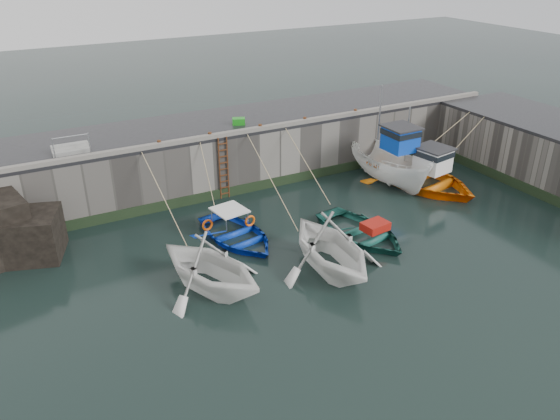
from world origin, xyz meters
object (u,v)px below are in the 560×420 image
boat_near_navy (361,236)px  bollard_d (305,120)px  boat_far_white (391,165)px  bollard_e (355,112)px  ladder (224,169)px  bollard_a (159,143)px  boat_far_orange (421,178)px  bollard_c (260,127)px  boat_near_white (211,288)px  boat_near_blue (237,239)px  bollard_b (210,135)px  boat_near_blacktrim (329,269)px  fish_crate (239,121)px

boat_near_navy → bollard_d: bearing=73.2°
boat_far_white → bollard_e: boat_far_white is taller
ladder → bollard_a: (-3.00, 0.34, 1.71)m
boat_far_orange → bollard_e: boat_far_orange is taller
bollard_c → bollard_e: size_ratio=1.00×
ladder → boat_near_navy: (3.69, -6.55, -1.59)m
boat_far_white → bollard_c: (-6.41, 2.63, 2.30)m
boat_near_white → bollard_a: size_ratio=17.32×
bollard_a → ladder: bearing=-6.4°
boat_far_orange → boat_near_blue: bearing=173.9°
boat_near_white → boat_near_navy: (7.31, 0.60, 0.00)m
boat_near_white → boat_near_navy: size_ratio=1.02×
boat_near_blue → boat_far_orange: bearing=-5.3°
boat_far_white → boat_near_white: bearing=-158.8°
boat_near_white → bollard_e: bollard_e is taller
boat_near_navy → bollard_b: (-4.19, 6.89, 3.30)m
boat_near_blue → bollard_b: size_ratio=16.37×
bollard_a → bollard_d: same height
ladder → bollard_c: (2.20, 0.34, 1.71)m
boat_far_white → bollard_a: size_ratio=21.68×
boat_far_white → bollard_b: boat_far_white is taller
boat_near_blacktrim → bollard_d: (3.77, 8.46, 3.30)m
boat_near_white → bollard_d: 11.74m
boat_near_blacktrim → bollard_b: bearing=102.9°
boat_near_blacktrim → fish_crate: size_ratio=7.98×
boat_near_navy → bollard_e: size_ratio=17.01×
bollard_a → bollard_c: size_ratio=1.00×
boat_far_orange → bollard_c: boat_far_orange is taller
boat_near_white → boat_near_blacktrim: 4.75m
boat_near_white → bollard_d: size_ratio=17.32×
boat_near_blacktrim → boat_near_navy: (2.66, 1.57, 0.00)m
bollard_c → boat_far_white: bearing=-22.3°
boat_near_white → boat_near_blue: boat_near_white is taller
boat_far_white → bollard_d: size_ratio=21.68×
boat_far_white → bollard_a: (-11.61, 2.63, 2.30)m
bollard_b → boat_far_white: bearing=-16.1°
boat_near_navy → boat_far_white: boat_far_white is taller
fish_crate → bollard_c: (0.59, -1.32, -0.02)m
fish_crate → bollard_c: fish_crate is taller
ladder → boat_near_blacktrim: (1.03, -8.12, -1.59)m
ladder → fish_crate: fish_crate is taller
boat_near_white → bollard_c: bollard_c is taller
boat_near_navy → boat_near_blacktrim: bearing=-157.1°
bollard_d → boat_far_orange: bearing=-37.0°
boat_near_blue → bollard_b: (0.73, 4.53, 3.30)m
ladder → boat_near_white: ladder is taller
boat_far_white → fish_crate: (-7.00, 3.95, 2.33)m
bollard_d → boat_far_white: bearing=-34.6°
boat_near_white → boat_near_blacktrim: bearing=-34.9°
boat_near_blue → fish_crate: 7.31m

